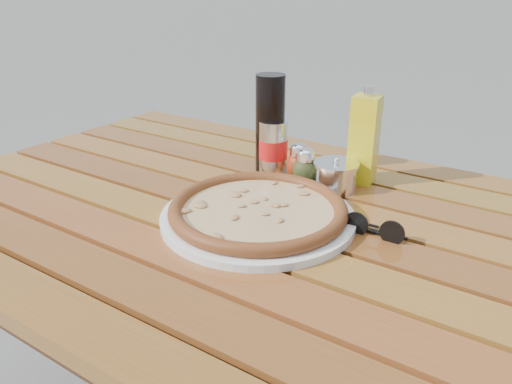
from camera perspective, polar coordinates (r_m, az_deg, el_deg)
The scene contains 10 objects.
table at distance 1.00m, azimuth -0.63°, elevation -5.93°, with size 1.40×0.90×0.75m.
plate at distance 0.92m, azimuth 0.23°, elevation -2.87°, with size 0.36×0.36×0.01m, color silver.
pizza at distance 0.92m, azimuth 0.23°, elevation -1.99°, with size 0.44×0.44×0.03m.
pepper_shaker at distance 1.11m, azimuth 4.88°, elevation 3.51°, with size 0.07×0.07×0.08m.
oregano_shaker at distance 1.08m, azimuth 5.64°, elevation 2.87°, with size 0.06×0.06×0.08m.
dark_bottle at distance 1.14m, azimuth 1.62°, elevation 7.82°, with size 0.07×0.07×0.22m, color black.
soda_can at distance 1.14m, azimuth 1.95°, elevation 5.18°, with size 0.09×0.09×0.12m.
olive_oil_cruet at distance 1.09m, azimuth 12.26°, elevation 5.92°, with size 0.06×0.06×0.21m.
parmesan_tin at distance 1.06m, azimuth 9.09°, elevation 1.89°, with size 0.10×0.10×0.07m.
sunglasses at distance 0.89m, azimuth 13.36°, elevation -4.11°, with size 0.11×0.03×0.04m.
Camera 1 is at (0.49, -0.72, 1.17)m, focal length 35.00 mm.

